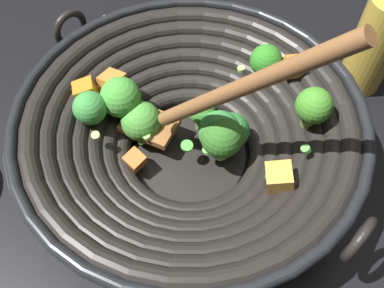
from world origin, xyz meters
name	(u,v)px	position (x,y,z in m)	size (l,w,h in m)	color
ground_plane	(190,157)	(0.00, 0.00, 0.00)	(4.00, 4.00, 0.00)	black
wok	(190,129)	(0.00, 0.00, 0.06)	(0.43, 0.44, 0.28)	black
cooking_oil_bottle	(377,41)	(-0.21, 0.21, 0.08)	(0.06, 0.06, 0.20)	gold
garlic_bulb	(110,28)	(-0.18, -0.19, 0.02)	(0.05, 0.05, 0.05)	silver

